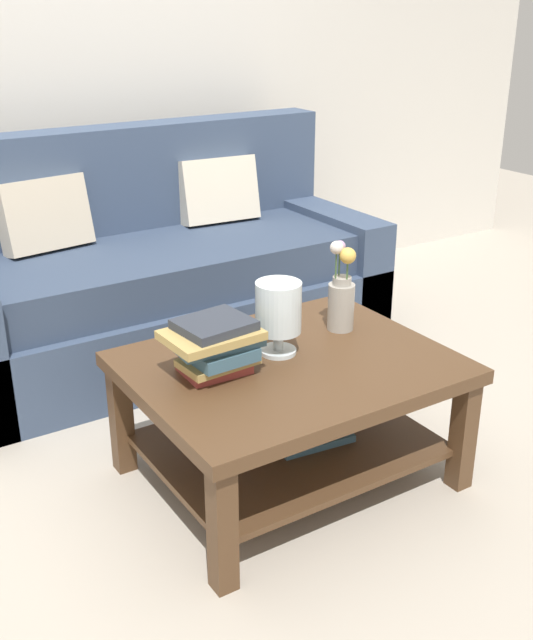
% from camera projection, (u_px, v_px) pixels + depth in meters
% --- Properties ---
extents(ground_plane, '(10.00, 10.00, 0.00)m').
position_uv_depth(ground_plane, '(238.00, 442.00, 3.03)').
color(ground_plane, '#ADA393').
extents(back_wall, '(6.40, 0.12, 2.70)m').
position_uv_depth(back_wall, '(65.00, 58.00, 3.80)').
color(back_wall, beige).
rests_on(back_wall, ground).
extents(couch, '(2.11, 0.90, 1.06)m').
position_uv_depth(couch, '(158.00, 279.00, 3.72)').
color(couch, '#384760').
rests_on(couch, ground).
extents(coffee_table, '(1.08, 0.86, 0.47)m').
position_uv_depth(coffee_table, '(291.00, 395.00, 2.69)').
color(coffee_table, '#4C331E').
rests_on(coffee_table, ground).
extents(book_stack_main, '(0.32, 0.23, 0.19)m').
position_uv_depth(book_stack_main, '(215.00, 345.00, 2.51)').
color(book_stack_main, '#993833').
rests_on(book_stack_main, coffee_table).
extents(glass_hurricane_vase, '(0.16, 0.16, 0.26)m').
position_uv_depth(glass_hurricane_vase, '(278.00, 310.00, 2.63)').
color(glass_hurricane_vase, silver).
rests_on(glass_hurricane_vase, coffee_table).
extents(flower_pitcher, '(0.10, 0.11, 0.35)m').
position_uv_depth(flower_pitcher, '(342.00, 294.00, 2.84)').
color(flower_pitcher, '#9E998E').
rests_on(flower_pitcher, coffee_table).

